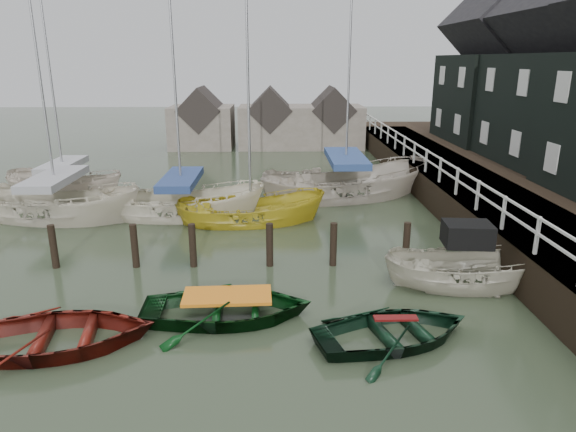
{
  "coord_description": "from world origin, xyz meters",
  "views": [
    {
      "loc": [
        1.43,
        -12.07,
        6.25
      ],
      "look_at": [
        1.79,
        3.78,
        1.4
      ],
      "focal_mm": 32.0,
      "sensor_mm": 36.0,
      "label": 1
    }
  ],
  "objects_px": {
    "rowboat_dkgreen": "(394,341)",
    "sailboat_a": "(59,217)",
    "rowboat_red": "(56,348)",
    "rowboat_green": "(228,318)",
    "sailboat_b": "(183,215)",
    "sailboat_c": "(251,221)",
    "sailboat_e": "(66,194)",
    "sailboat_d": "(345,196)",
    "motorboat": "(465,284)"
  },
  "relations": [
    {
      "from": "rowboat_dkgreen",
      "to": "sailboat_a",
      "type": "height_order",
      "value": "sailboat_a"
    },
    {
      "from": "rowboat_red",
      "to": "sailboat_b",
      "type": "height_order",
      "value": "sailboat_b"
    },
    {
      "from": "rowboat_dkgreen",
      "to": "sailboat_a",
      "type": "bearing_deg",
      "value": 33.87
    },
    {
      "from": "sailboat_a",
      "to": "sailboat_e",
      "type": "relative_size",
      "value": 1.03
    },
    {
      "from": "sailboat_d",
      "to": "rowboat_red",
      "type": "bearing_deg",
      "value": 133.63
    },
    {
      "from": "rowboat_red",
      "to": "sailboat_e",
      "type": "distance_m",
      "value": 14.64
    },
    {
      "from": "rowboat_red",
      "to": "motorboat",
      "type": "relative_size",
      "value": 0.93
    },
    {
      "from": "rowboat_dkgreen",
      "to": "sailboat_d",
      "type": "xyz_separation_m",
      "value": [
        0.54,
        12.98,
        0.06
      ]
    },
    {
      "from": "rowboat_dkgreen",
      "to": "sailboat_e",
      "type": "xyz_separation_m",
      "value": [
        -12.81,
        13.61,
        0.06
      ]
    },
    {
      "from": "rowboat_green",
      "to": "sailboat_d",
      "type": "bearing_deg",
      "value": -23.1
    },
    {
      "from": "motorboat",
      "to": "sailboat_e",
      "type": "height_order",
      "value": "sailboat_e"
    },
    {
      "from": "rowboat_red",
      "to": "sailboat_a",
      "type": "bearing_deg",
      "value": 12.0
    },
    {
      "from": "rowboat_dkgreen",
      "to": "sailboat_c",
      "type": "relative_size",
      "value": 0.36
    },
    {
      "from": "rowboat_red",
      "to": "sailboat_d",
      "type": "height_order",
      "value": "sailboat_d"
    },
    {
      "from": "sailboat_a",
      "to": "sailboat_e",
      "type": "bearing_deg",
      "value": 28.27
    },
    {
      "from": "sailboat_a",
      "to": "rowboat_dkgreen",
      "type": "bearing_deg",
      "value": -119.31
    },
    {
      "from": "sailboat_b",
      "to": "rowboat_dkgreen",
      "type": "bearing_deg",
      "value": -146.36
    },
    {
      "from": "rowboat_dkgreen",
      "to": "motorboat",
      "type": "relative_size",
      "value": 0.8
    },
    {
      "from": "sailboat_e",
      "to": "rowboat_green",
      "type": "bearing_deg",
      "value": -125.21
    },
    {
      "from": "sailboat_b",
      "to": "sailboat_c",
      "type": "bearing_deg",
      "value": -106.24
    },
    {
      "from": "sailboat_e",
      "to": "sailboat_c",
      "type": "bearing_deg",
      "value": -96.54
    },
    {
      "from": "rowboat_red",
      "to": "sailboat_e",
      "type": "bearing_deg",
      "value": 10.9
    },
    {
      "from": "rowboat_red",
      "to": "rowboat_dkgreen",
      "type": "height_order",
      "value": "rowboat_red"
    },
    {
      "from": "sailboat_d",
      "to": "sailboat_b",
      "type": "bearing_deg",
      "value": 98.04
    },
    {
      "from": "sailboat_a",
      "to": "sailboat_c",
      "type": "height_order",
      "value": "sailboat_a"
    },
    {
      "from": "rowboat_red",
      "to": "sailboat_b",
      "type": "distance_m",
      "value": 10.25
    },
    {
      "from": "rowboat_red",
      "to": "sailboat_c",
      "type": "relative_size",
      "value": 0.42
    },
    {
      "from": "sailboat_d",
      "to": "sailboat_e",
      "type": "height_order",
      "value": "sailboat_d"
    },
    {
      "from": "rowboat_red",
      "to": "rowboat_dkgreen",
      "type": "distance_m",
      "value": 7.74
    },
    {
      "from": "sailboat_a",
      "to": "sailboat_b",
      "type": "bearing_deg",
      "value": -76.97
    },
    {
      "from": "motorboat",
      "to": "sailboat_c",
      "type": "height_order",
      "value": "sailboat_c"
    },
    {
      "from": "rowboat_red",
      "to": "rowboat_green",
      "type": "height_order",
      "value": "rowboat_red"
    },
    {
      "from": "sailboat_a",
      "to": "sailboat_d",
      "type": "height_order",
      "value": "sailboat_d"
    },
    {
      "from": "sailboat_c",
      "to": "sailboat_e",
      "type": "height_order",
      "value": "sailboat_e"
    },
    {
      "from": "sailboat_b",
      "to": "sailboat_e",
      "type": "relative_size",
      "value": 1.09
    },
    {
      "from": "rowboat_green",
      "to": "rowboat_red",
      "type": "bearing_deg",
      "value": 106.64
    },
    {
      "from": "rowboat_green",
      "to": "rowboat_dkgreen",
      "type": "xyz_separation_m",
      "value": [
        3.95,
        -1.18,
        0.0
      ]
    },
    {
      "from": "rowboat_dkgreen",
      "to": "sailboat_c",
      "type": "xyz_separation_m",
      "value": [
        -3.74,
        9.21,
        0.01
      ]
    },
    {
      "from": "rowboat_red",
      "to": "sailboat_c",
      "type": "distance_m",
      "value": 10.15
    },
    {
      "from": "rowboat_dkgreen",
      "to": "sailboat_e",
      "type": "relative_size",
      "value": 0.35
    },
    {
      "from": "rowboat_red",
      "to": "sailboat_e",
      "type": "xyz_separation_m",
      "value": [
        -5.08,
        13.73,
        0.06
      ]
    },
    {
      "from": "motorboat",
      "to": "sailboat_d",
      "type": "height_order",
      "value": "sailboat_d"
    },
    {
      "from": "sailboat_e",
      "to": "motorboat",
      "type": "bearing_deg",
      "value": -105.42
    },
    {
      "from": "rowboat_green",
      "to": "sailboat_e",
      "type": "relative_size",
      "value": 0.39
    },
    {
      "from": "rowboat_green",
      "to": "rowboat_dkgreen",
      "type": "bearing_deg",
      "value": -108.93
    },
    {
      "from": "sailboat_b",
      "to": "sailboat_e",
      "type": "bearing_deg",
      "value": 60.65
    },
    {
      "from": "sailboat_d",
      "to": "sailboat_e",
      "type": "distance_m",
      "value": 13.36
    },
    {
      "from": "sailboat_d",
      "to": "sailboat_e",
      "type": "bearing_deg",
      "value": 73.21
    },
    {
      "from": "rowboat_green",
      "to": "sailboat_e",
      "type": "xyz_separation_m",
      "value": [
        -8.87,
        12.43,
        0.06
      ]
    },
    {
      "from": "rowboat_red",
      "to": "motorboat",
      "type": "distance_m",
      "value": 10.83
    }
  ]
}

